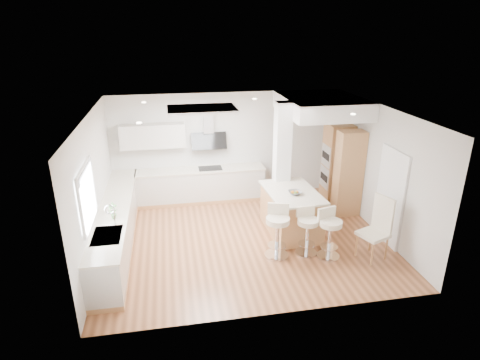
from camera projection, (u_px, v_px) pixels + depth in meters
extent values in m
plane|color=#9E603A|center=(245.00, 239.00, 8.80)|extent=(6.00, 6.00, 0.00)
cube|color=white|center=(245.00, 239.00, 8.80)|extent=(6.00, 5.00, 0.02)
cube|color=silver|center=(227.00, 146.00, 10.59)|extent=(6.00, 0.04, 2.80)
cube|color=silver|center=(94.00, 189.00, 7.79)|extent=(0.04, 5.00, 2.80)
cube|color=silver|center=(379.00, 170.00, 8.80)|extent=(0.04, 5.00, 2.80)
cube|color=white|center=(202.00, 109.00, 8.21)|extent=(1.40, 0.95, 0.05)
cube|color=white|center=(202.00, 110.00, 8.22)|extent=(1.25, 0.80, 0.03)
cylinder|color=#F2E6CE|center=(144.00, 102.00, 8.83)|extent=(0.10, 0.10, 0.02)
cylinder|color=#F2E6CE|center=(139.00, 123.00, 7.00)|extent=(0.10, 0.10, 0.02)
cylinder|color=#F2E6CE|center=(254.00, 99.00, 9.25)|extent=(0.10, 0.10, 0.02)
cylinder|color=#F2E6CE|center=(324.00, 101.00, 9.04)|extent=(0.10, 0.10, 0.02)
cylinder|color=#F2E6CE|center=(353.00, 114.00, 7.67)|extent=(0.10, 0.10, 0.02)
cube|color=silver|center=(87.00, 195.00, 6.88)|extent=(0.03, 1.15, 0.95)
cube|color=white|center=(83.00, 168.00, 6.70)|extent=(0.04, 1.28, 0.06)
cube|color=white|center=(91.00, 222.00, 7.07)|extent=(0.04, 1.28, 0.06)
cube|color=white|center=(81.00, 210.00, 6.33)|extent=(0.04, 0.06, 0.95)
cube|color=white|center=(93.00, 182.00, 7.45)|extent=(0.04, 0.06, 0.95)
cube|color=#AEB1B6|center=(85.00, 172.00, 6.73)|extent=(0.03, 1.18, 0.14)
cube|color=#4F483E|center=(390.00, 198.00, 8.39)|extent=(0.02, 0.90, 2.00)
cube|color=white|center=(390.00, 198.00, 8.38)|extent=(0.05, 1.00, 2.10)
cube|color=tan|center=(119.00, 242.00, 8.56)|extent=(0.60, 4.50, 0.10)
cube|color=beige|center=(117.00, 224.00, 8.41)|extent=(0.60, 4.50, 0.76)
cube|color=beige|center=(115.00, 207.00, 8.26)|extent=(0.63, 4.50, 0.04)
cube|color=silver|center=(107.00, 236.00, 7.11)|extent=(0.50, 0.75, 0.02)
cube|color=silver|center=(106.00, 243.00, 6.96)|extent=(0.40, 0.34, 0.10)
cube|color=silver|center=(108.00, 233.00, 7.29)|extent=(0.40, 0.34, 0.10)
cylinder|color=silver|center=(115.00, 218.00, 7.34)|extent=(0.02, 0.02, 0.36)
torus|color=silver|center=(109.00, 210.00, 7.26)|extent=(0.18, 0.02, 0.18)
imported|color=#558D47|center=(113.00, 211.00, 7.65)|extent=(0.17, 0.12, 0.33)
cube|color=tan|center=(202.00, 199.00, 10.68)|extent=(3.30, 0.60, 0.10)
cube|color=beige|center=(201.00, 184.00, 10.52)|extent=(3.30, 0.60, 0.76)
cube|color=beige|center=(201.00, 170.00, 10.37)|extent=(3.33, 0.63, 0.04)
cube|color=black|center=(210.00, 168.00, 10.41)|extent=(0.60, 0.40, 0.01)
cube|color=beige|center=(153.00, 136.00, 9.97)|extent=(1.60, 0.34, 0.60)
cube|color=silver|center=(208.00, 119.00, 10.14)|extent=(0.25, 0.18, 0.70)
cube|color=black|center=(209.00, 141.00, 10.27)|extent=(0.90, 0.26, 0.44)
cube|color=white|center=(282.00, 162.00, 9.34)|extent=(0.35, 0.35, 2.80)
cube|color=white|center=(321.00, 105.00, 9.49)|extent=(1.78, 2.20, 0.40)
cube|color=tan|center=(337.00, 164.00, 10.24)|extent=(0.62, 0.62, 2.10)
cube|color=tan|center=(348.00, 174.00, 9.60)|extent=(0.62, 0.40, 2.10)
cube|color=silver|center=(326.00, 156.00, 10.10)|extent=(0.02, 0.55, 0.55)
cube|color=silver|center=(324.00, 177.00, 10.31)|extent=(0.02, 0.55, 0.55)
cube|color=black|center=(326.00, 156.00, 10.10)|extent=(0.01, 0.45, 0.18)
cube|color=black|center=(324.00, 177.00, 10.31)|extent=(0.01, 0.45, 0.18)
cube|color=tan|center=(291.00, 212.00, 8.96)|extent=(1.07, 1.58, 0.94)
cube|color=beige|center=(292.00, 192.00, 8.79)|extent=(1.16, 1.67, 0.04)
imported|color=slate|center=(295.00, 193.00, 8.62)|extent=(0.30, 0.30, 0.07)
sphere|color=orange|center=(297.00, 192.00, 8.63)|extent=(0.08, 0.08, 0.08)
sphere|color=orange|center=(293.00, 192.00, 8.63)|extent=(0.08, 0.08, 0.08)
sphere|color=olive|center=(296.00, 193.00, 8.58)|extent=(0.08, 0.08, 0.08)
cylinder|color=silver|center=(276.00, 255.00, 8.14)|extent=(0.61, 0.61, 0.03)
cylinder|color=silver|center=(277.00, 239.00, 8.01)|extent=(0.10, 0.10, 0.72)
cylinder|color=silver|center=(277.00, 245.00, 8.06)|extent=(0.47, 0.47, 0.02)
cylinder|color=beige|center=(278.00, 220.00, 7.86)|extent=(0.58, 0.58, 0.11)
cube|color=beige|center=(278.00, 209.00, 7.96)|extent=(0.42, 0.17, 0.25)
cylinder|color=silver|center=(306.00, 253.00, 8.23)|extent=(0.47, 0.47, 0.03)
cylinder|color=silver|center=(307.00, 238.00, 8.11)|extent=(0.07, 0.07, 0.66)
cylinder|color=silver|center=(307.00, 244.00, 8.16)|extent=(0.36, 0.36, 0.02)
cylinder|color=beige|center=(308.00, 222.00, 7.97)|extent=(0.45, 0.45, 0.10)
cube|color=beige|center=(305.00, 211.00, 8.07)|extent=(0.39, 0.07, 0.22)
cylinder|color=silver|center=(328.00, 256.00, 8.12)|extent=(0.55, 0.55, 0.03)
cylinder|color=silver|center=(329.00, 241.00, 7.99)|extent=(0.09, 0.09, 0.68)
cylinder|color=silver|center=(329.00, 247.00, 8.04)|extent=(0.43, 0.43, 0.02)
cylinder|color=beige|center=(331.00, 223.00, 7.85)|extent=(0.53, 0.53, 0.10)
cube|color=beige|center=(327.00, 213.00, 7.94)|extent=(0.40, 0.14, 0.23)
cube|color=beige|center=(373.00, 235.00, 7.90)|extent=(0.65, 0.65, 0.07)
cube|color=beige|center=(383.00, 215.00, 7.87)|extent=(0.22, 0.46, 0.80)
cylinder|color=tan|center=(372.00, 254.00, 7.74)|extent=(0.05, 0.05, 0.49)
cylinder|color=tan|center=(357.00, 245.00, 8.06)|extent=(0.05, 0.05, 0.49)
cylinder|color=tan|center=(386.00, 249.00, 7.94)|extent=(0.05, 0.05, 0.49)
cylinder|color=tan|center=(370.00, 240.00, 8.26)|extent=(0.05, 0.05, 0.49)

